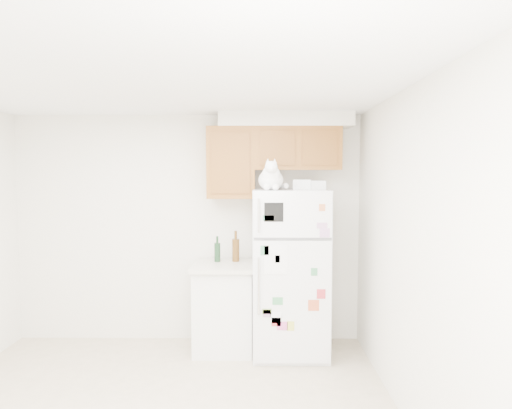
{
  "coord_description": "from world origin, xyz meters",
  "views": [
    {
      "loc": [
        0.8,
        -3.03,
        1.87
      ],
      "look_at": [
        0.76,
        1.55,
        1.55
      ],
      "focal_mm": 32.0,
      "sensor_mm": 36.0,
      "label": 1
    }
  ],
  "objects_px": {
    "storage_box_back": "(302,184)",
    "cat": "(271,178)",
    "storage_box_front": "(317,185)",
    "refrigerator": "(290,272)",
    "base_counter": "(224,306)",
    "bottle_amber": "(236,246)",
    "bottle_green": "(217,249)"
  },
  "relations": [
    {
      "from": "storage_box_back",
      "to": "cat",
      "type": "bearing_deg",
      "value": -139.17
    },
    {
      "from": "storage_box_front",
      "to": "refrigerator",
      "type": "bearing_deg",
      "value": 171.5
    },
    {
      "from": "base_counter",
      "to": "bottle_amber",
      "type": "relative_size",
      "value": 2.79
    },
    {
      "from": "refrigerator",
      "to": "bottle_green",
      "type": "distance_m",
      "value": 0.81
    },
    {
      "from": "cat",
      "to": "bottle_amber",
      "type": "xyz_separation_m",
      "value": [
        -0.37,
        0.36,
        -0.73
      ]
    },
    {
      "from": "refrigerator",
      "to": "cat",
      "type": "xyz_separation_m",
      "value": [
        -0.2,
        -0.16,
        0.97
      ]
    },
    {
      "from": "bottle_amber",
      "to": "base_counter",
      "type": "bearing_deg",
      "value": -134.1
    },
    {
      "from": "refrigerator",
      "to": "base_counter",
      "type": "bearing_deg",
      "value": 173.9
    },
    {
      "from": "refrigerator",
      "to": "bottle_amber",
      "type": "bearing_deg",
      "value": 160.83
    },
    {
      "from": "storage_box_front",
      "to": "bottle_green",
      "type": "bearing_deg",
      "value": 163.48
    },
    {
      "from": "storage_box_front",
      "to": "bottle_amber",
      "type": "distance_m",
      "value": 1.09
    },
    {
      "from": "base_counter",
      "to": "bottle_green",
      "type": "height_order",
      "value": "bottle_green"
    },
    {
      "from": "refrigerator",
      "to": "storage_box_front",
      "type": "bearing_deg",
      "value": -2.61
    },
    {
      "from": "storage_box_back",
      "to": "bottle_green",
      "type": "height_order",
      "value": "storage_box_back"
    },
    {
      "from": "base_counter",
      "to": "storage_box_front",
      "type": "distance_m",
      "value": 1.61
    },
    {
      "from": "storage_box_back",
      "to": "refrigerator",
      "type": "bearing_deg",
      "value": -158.35
    },
    {
      "from": "base_counter",
      "to": "storage_box_front",
      "type": "xyz_separation_m",
      "value": [
        0.96,
        -0.09,
        1.28
      ]
    },
    {
      "from": "refrigerator",
      "to": "storage_box_back",
      "type": "xyz_separation_m",
      "value": [
        0.12,
        0.02,
        0.9
      ]
    },
    {
      "from": "bottle_amber",
      "to": "bottle_green",
      "type": "bearing_deg",
      "value": -175.56
    },
    {
      "from": "base_counter",
      "to": "storage_box_back",
      "type": "bearing_deg",
      "value": -3.5
    },
    {
      "from": "base_counter",
      "to": "bottle_green",
      "type": "xyz_separation_m",
      "value": [
        -0.08,
        0.11,
        0.59
      ]
    },
    {
      "from": "cat",
      "to": "storage_box_front",
      "type": "bearing_deg",
      "value": 17.74
    },
    {
      "from": "cat",
      "to": "storage_box_back",
      "type": "distance_m",
      "value": 0.38
    },
    {
      "from": "cat",
      "to": "bottle_green",
      "type": "bearing_deg",
      "value": 148.5
    },
    {
      "from": "bottle_amber",
      "to": "storage_box_back",
      "type": "bearing_deg",
      "value": -14.09
    },
    {
      "from": "cat",
      "to": "bottle_amber",
      "type": "bearing_deg",
      "value": 135.55
    },
    {
      "from": "cat",
      "to": "refrigerator",
      "type": "bearing_deg",
      "value": 39.29
    },
    {
      "from": "refrigerator",
      "to": "storage_box_front",
      "type": "height_order",
      "value": "storage_box_front"
    },
    {
      "from": "base_counter",
      "to": "storage_box_back",
      "type": "height_order",
      "value": "storage_box_back"
    },
    {
      "from": "storage_box_back",
      "to": "bottle_green",
      "type": "distance_m",
      "value": 1.14
    },
    {
      "from": "refrigerator",
      "to": "storage_box_back",
      "type": "bearing_deg",
      "value": 10.88
    },
    {
      "from": "refrigerator",
      "to": "bottle_amber",
      "type": "height_order",
      "value": "refrigerator"
    }
  ]
}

